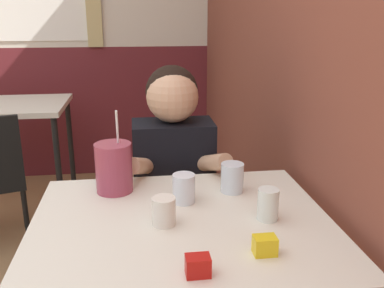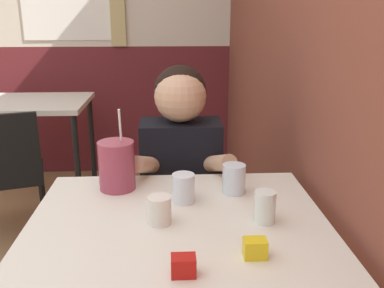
% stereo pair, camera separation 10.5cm
% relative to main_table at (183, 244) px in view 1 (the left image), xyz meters
% --- Properties ---
extents(brick_wall_right, '(0.08, 4.79, 2.70)m').
position_rel_main_table_xyz_m(brick_wall_right, '(0.52, 1.10, 0.66)').
color(brick_wall_right, brown).
rests_on(brick_wall_right, ground_plane).
extents(back_wall, '(5.24, 0.09, 2.70)m').
position_rel_main_table_xyz_m(back_wall, '(-0.63, 2.52, 0.66)').
color(back_wall, beige).
rests_on(back_wall, ground_plane).
extents(main_table, '(0.91, 0.77, 0.77)m').
position_rel_main_table_xyz_m(main_table, '(0.00, 0.00, 0.00)').
color(main_table, beige).
rests_on(main_table, ground_plane).
extents(background_table, '(0.80, 0.67, 0.77)m').
position_rel_main_table_xyz_m(background_table, '(-1.01, 1.89, -0.02)').
color(background_table, beige).
rests_on(background_table, ground_plane).
extents(person_seated, '(0.42, 0.41, 1.17)m').
position_rel_main_table_xyz_m(person_seated, '(0.02, 0.56, -0.06)').
color(person_seated, black).
rests_on(person_seated, ground_plane).
extents(cocktail_pitcher, '(0.13, 0.13, 0.29)m').
position_rel_main_table_xyz_m(cocktail_pitcher, '(-0.21, 0.26, 0.17)').
color(cocktail_pitcher, '#99384C').
rests_on(cocktail_pitcher, main_table).
extents(glass_near_pitcher, '(0.07, 0.07, 0.10)m').
position_rel_main_table_xyz_m(glass_near_pitcher, '(0.02, 0.14, 0.13)').
color(glass_near_pitcher, silver).
rests_on(glass_near_pitcher, main_table).
extents(glass_center, '(0.06, 0.06, 0.10)m').
position_rel_main_table_xyz_m(glass_center, '(0.26, -0.02, 0.13)').
color(glass_center, silver).
rests_on(glass_center, main_table).
extents(glass_far_side, '(0.07, 0.07, 0.09)m').
position_rel_main_table_xyz_m(glass_far_side, '(-0.06, -0.01, 0.12)').
color(glass_far_side, silver).
rests_on(glass_far_side, main_table).
extents(glass_by_brick, '(0.08, 0.08, 0.10)m').
position_rel_main_table_xyz_m(glass_by_brick, '(0.20, 0.20, 0.13)').
color(glass_by_brick, silver).
rests_on(glass_by_brick, main_table).
extents(condiment_ketchup, '(0.06, 0.04, 0.05)m').
position_rel_main_table_xyz_m(condiment_ketchup, '(0.01, -0.28, 0.10)').
color(condiment_ketchup, '#B7140F').
rests_on(condiment_ketchup, main_table).
extents(condiment_mustard, '(0.06, 0.04, 0.05)m').
position_rel_main_table_xyz_m(condiment_mustard, '(0.19, -0.21, 0.10)').
color(condiment_mustard, yellow).
rests_on(condiment_mustard, main_table).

